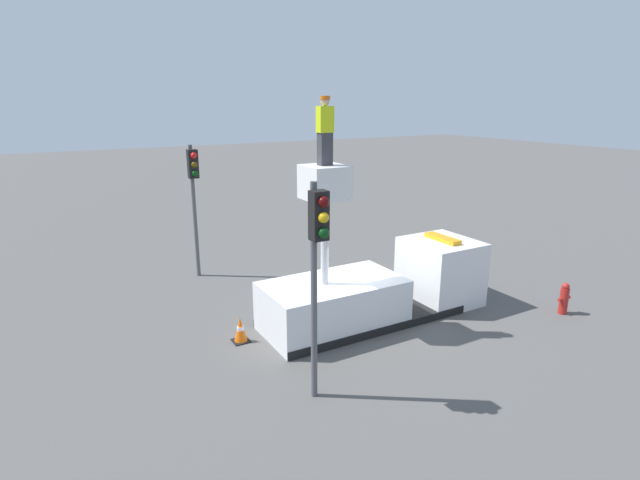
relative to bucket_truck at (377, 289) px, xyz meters
The scene contains 7 objects.
ground_plane 1.05m from the bucket_truck, behind, with size 120.00×120.00×0.00m, color #565451.
bucket_truck is the anchor object (origin of this frame).
worker 5.03m from the bucket_truck, behind, with size 0.40×0.26×1.75m.
traffic_light_pole 5.31m from the bucket_truck, 141.85° to the right, with size 0.34×0.57×4.81m.
traffic_light_across 7.57m from the bucket_truck, 120.59° to the left, with size 0.34×0.57×4.84m.
fire_hydrant 5.79m from the bucket_truck, 27.32° to the right, with size 0.50×0.26×1.00m.
traffic_cone_rear 4.24m from the bucket_truck, behind, with size 0.44×0.44×0.71m.
Camera 1 is at (-7.86, -11.30, 6.38)m, focal length 28.00 mm.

